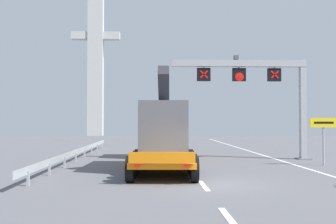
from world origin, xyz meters
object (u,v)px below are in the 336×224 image
overhead_lane_gantry (260,81)px  bridge_pylon_distant (96,53)px  exit_sign_yellow (324,129)px  heavy_haul_truck_orange (165,131)px

overhead_lane_gantry → bridge_pylon_distant: 52.74m
overhead_lane_gantry → exit_sign_yellow: size_ratio=3.39×
bridge_pylon_distant → overhead_lane_gantry: bearing=-69.5°
heavy_haul_truck_orange → bridge_pylon_distant: bearing=102.8°
exit_sign_yellow → overhead_lane_gantry: bearing=124.2°
overhead_lane_gantry → bridge_pylon_distant: bearing=110.5°
overhead_lane_gantry → heavy_haul_truck_orange: size_ratio=0.66×
overhead_lane_gantry → heavy_haul_truck_orange: bearing=-157.1°
heavy_haul_truck_orange → overhead_lane_gantry: bearing=22.9°
exit_sign_yellow → bridge_pylon_distant: bridge_pylon_distant is taller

